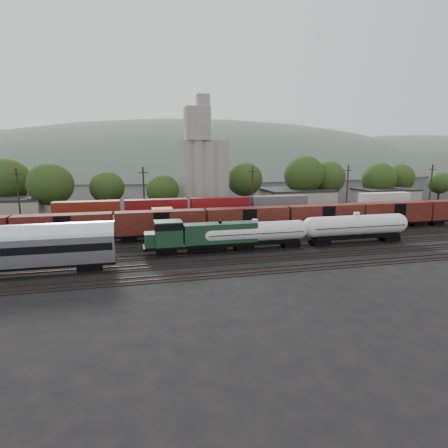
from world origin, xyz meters
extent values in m
plane|color=black|center=(0.00, 0.00, 0.00)|extent=(600.00, 600.00, 0.00)
cube|color=black|center=(0.00, -15.00, 0.04)|extent=(180.00, 3.20, 0.08)
cube|color=#382319|center=(0.00, -15.72, 0.12)|extent=(180.00, 0.08, 0.16)
cube|color=#382319|center=(0.00, -14.28, 0.12)|extent=(180.00, 0.08, 0.16)
cube|color=black|center=(0.00, -10.00, 0.04)|extent=(180.00, 3.20, 0.08)
cube|color=#382319|center=(0.00, -10.72, 0.12)|extent=(180.00, 0.08, 0.16)
cube|color=#382319|center=(0.00, -9.28, 0.12)|extent=(180.00, 0.08, 0.16)
cube|color=black|center=(0.00, -5.00, 0.04)|extent=(180.00, 3.20, 0.08)
cube|color=#382319|center=(0.00, -5.72, 0.12)|extent=(180.00, 0.08, 0.16)
cube|color=#382319|center=(0.00, -4.28, 0.12)|extent=(180.00, 0.08, 0.16)
cube|color=black|center=(0.00, 0.00, 0.04)|extent=(180.00, 3.20, 0.08)
cube|color=#382319|center=(0.00, -0.72, 0.12)|extent=(180.00, 0.08, 0.16)
cube|color=#382319|center=(0.00, 0.72, 0.12)|extent=(180.00, 0.08, 0.16)
cube|color=black|center=(0.00, 5.00, 0.04)|extent=(180.00, 3.20, 0.08)
cube|color=#382319|center=(0.00, 4.28, 0.12)|extent=(180.00, 0.08, 0.16)
cube|color=#382319|center=(0.00, 5.72, 0.12)|extent=(180.00, 0.08, 0.16)
cube|color=black|center=(0.00, 10.00, 0.04)|extent=(180.00, 3.20, 0.08)
cube|color=#382319|center=(0.00, 9.28, 0.12)|extent=(180.00, 0.08, 0.16)
cube|color=#382319|center=(0.00, 10.72, 0.12)|extent=(180.00, 0.08, 0.16)
cube|color=black|center=(0.00, 15.00, 0.04)|extent=(180.00, 3.20, 0.08)
cube|color=#382319|center=(0.00, 14.28, 0.12)|extent=(180.00, 0.08, 0.16)
cube|color=#382319|center=(0.00, 15.72, 0.12)|extent=(180.00, 0.08, 0.16)
cube|color=black|center=(-4.11, -5.00, 1.39)|extent=(18.36, 3.13, 0.43)
cube|color=black|center=(-4.11, -5.00, 0.90)|extent=(5.40, 2.38, 0.86)
cube|color=#163521|center=(-1.91, -5.00, 3.06)|extent=(11.01, 2.59, 2.92)
cube|color=#163521|center=(-9.62, -5.00, 3.39)|extent=(3.89, 3.13, 3.56)
cube|color=black|center=(-9.62, -5.00, 4.52)|extent=(4.00, 3.24, 0.97)
cube|color=#163521|center=(-12.19, -5.00, 2.58)|extent=(1.73, 2.59, 1.94)
cylinder|color=black|center=(-1.91, -5.00, 4.68)|extent=(0.54, 0.54, 0.54)
cube|color=black|center=(-9.99, -5.00, 0.69)|extent=(2.81, 2.16, 0.76)
cube|color=black|center=(1.76, -5.00, 0.69)|extent=(2.81, 2.16, 0.76)
cylinder|color=silver|center=(3.53, -5.00, 2.93)|extent=(14.50, 2.99, 2.99)
sphere|color=silver|center=(-3.72, -5.00, 2.93)|extent=(2.99, 2.99, 2.99)
sphere|color=silver|center=(10.78, -5.00, 2.93)|extent=(2.99, 2.99, 2.99)
cylinder|color=silver|center=(3.53, -5.00, 4.63)|extent=(0.93, 0.93, 0.51)
cube|color=black|center=(3.53, -5.00, 2.93)|extent=(14.83, 3.13, 0.08)
cube|color=black|center=(3.53, -5.00, 1.28)|extent=(14.01, 2.27, 0.51)
cube|color=black|center=(-2.40, -5.00, 0.66)|extent=(2.68, 2.06, 0.72)
cube|color=black|center=(9.47, -5.00, 0.66)|extent=(2.68, 2.06, 0.72)
cylinder|color=silver|center=(21.00, -5.00, 3.16)|extent=(15.74, 3.24, 3.24)
sphere|color=silver|center=(13.13, -5.00, 3.16)|extent=(3.24, 3.24, 3.24)
sphere|color=silver|center=(28.87, -5.00, 3.16)|extent=(3.24, 3.24, 3.24)
cylinder|color=silver|center=(21.00, -5.00, 5.01)|extent=(1.01, 1.01, 0.56)
cube|color=black|center=(21.00, -5.00, 3.16)|extent=(16.09, 3.40, 0.09)
cube|color=black|center=(21.00, -5.00, 1.37)|extent=(15.20, 2.46, 0.56)
cube|color=black|center=(14.56, -5.00, 0.70)|extent=(2.91, 2.24, 0.78)
cube|color=black|center=(27.44, -5.00, 0.70)|extent=(2.91, 2.24, 0.78)
cube|color=black|center=(-30.26, -10.00, 1.32)|extent=(26.83, 2.91, 0.45)
cube|color=black|center=(-20.07, -10.00, 0.70)|extent=(2.91, 2.24, 0.78)
cube|color=black|center=(-3.69, 10.00, 1.33)|extent=(18.48, 2.98, 0.41)
cube|color=black|center=(-3.69, 10.00, 0.87)|extent=(5.13, 2.26, 0.82)
cube|color=#CD5E12|center=(-1.47, 10.00, 2.92)|extent=(11.09, 2.46, 2.77)
cube|color=#CD5E12|center=(-9.24, 10.00, 3.23)|extent=(3.70, 2.98, 3.39)
cube|color=black|center=(-9.24, 10.00, 4.31)|extent=(3.80, 3.08, 0.92)
cube|color=#CD5E12|center=(-11.82, 10.00, 2.46)|extent=(1.64, 2.46, 1.85)
cylinder|color=black|center=(-1.47, 10.00, 4.46)|extent=(0.51, 0.51, 0.51)
cube|color=black|center=(-9.61, 10.00, 0.66)|extent=(2.67, 2.05, 0.72)
cube|color=black|center=(2.22, 10.00, 0.66)|extent=(2.67, 2.05, 0.72)
cube|color=black|center=(-25.31, 5.00, 1.20)|extent=(15.00, 2.60, 0.40)
cube|color=#4B1812|center=(-25.31, 5.00, 3.30)|extent=(15.00, 2.90, 3.80)
cube|color=black|center=(-9.91, 5.00, 1.20)|extent=(15.00, 2.60, 0.40)
cube|color=#4B1812|center=(-9.91, 5.00, 3.30)|extent=(15.00, 2.90, 3.80)
cube|color=black|center=(5.49, 5.00, 1.20)|extent=(15.00, 2.60, 0.40)
cube|color=#4B1812|center=(5.49, 5.00, 3.30)|extent=(15.00, 2.90, 3.80)
cube|color=black|center=(20.89, 5.00, 1.20)|extent=(15.00, 2.60, 0.40)
cube|color=#4B1812|center=(20.89, 5.00, 3.30)|extent=(15.00, 2.90, 3.80)
cube|color=black|center=(36.29, 5.00, 1.20)|extent=(15.00, 2.60, 0.40)
cube|color=#4B1812|center=(36.29, 5.00, 3.30)|extent=(15.00, 2.90, 3.80)
cube|color=black|center=(0.00, 15.00, 0.50)|extent=(160.00, 2.60, 0.60)
cube|color=slate|center=(-35.57, 15.00, 2.10)|extent=(12.00, 2.40, 2.60)
cube|color=silver|center=(-22.77, 15.00, 2.10)|extent=(12.00, 2.40, 2.60)
cube|color=maroon|center=(-22.77, 15.00, 4.70)|extent=(12.00, 2.40, 2.60)
cube|color=#154097|center=(-9.97, 15.00, 2.10)|extent=(12.00, 2.40, 2.60)
cube|color=maroon|center=(-9.97, 15.00, 4.70)|extent=(12.00, 2.40, 2.60)
cube|color=maroon|center=(2.83, 15.00, 2.10)|extent=(12.00, 2.40, 2.60)
cube|color=maroon|center=(2.83, 15.00, 4.70)|extent=(12.00, 2.40, 2.60)
cube|color=#42160F|center=(15.63, 15.00, 2.10)|extent=(12.00, 2.40, 2.60)
cube|color=#545659|center=(15.63, 15.00, 4.70)|extent=(12.00, 2.40, 2.60)
cube|color=maroon|center=(28.43, 15.00, 2.10)|extent=(12.00, 2.40, 2.60)
cube|color=silver|center=(41.23, 15.00, 2.10)|extent=(12.00, 2.40, 2.60)
cube|color=silver|center=(41.23, 15.00, 4.70)|extent=(12.00, 2.40, 2.60)
cube|color=maroon|center=(54.03, 15.00, 2.10)|extent=(12.00, 2.40, 2.60)
cylinder|color=gray|center=(-1.00, 36.00, 9.00)|extent=(4.40, 4.40, 18.00)
cylinder|color=gray|center=(2.00, 36.00, 9.00)|extent=(4.40, 4.40, 18.00)
cylinder|color=gray|center=(5.00, 36.00, 9.00)|extent=(4.40, 4.40, 18.00)
cylinder|color=gray|center=(8.00, 36.00, 9.00)|extent=(4.40, 4.40, 18.00)
cube|color=gray|center=(2.00, 36.00, 22.00)|extent=(6.00, 5.00, 8.00)
cube|color=gray|center=(3.50, 36.00, 27.00)|extent=(3.00, 3.00, 4.00)
cube|color=#9E937F|center=(30.00, 38.00, 2.30)|extent=(18.00, 14.00, 4.60)
cube|color=#232326|center=(30.00, 38.00, 4.85)|extent=(18.36, 14.28, 0.50)
cube|color=#9E937F|center=(55.00, 33.00, 2.30)|extent=(16.00, 10.00, 4.60)
cube|color=#232326|center=(55.00, 33.00, 4.85)|extent=(16.32, 10.20, 0.50)
cylinder|color=black|center=(-42.95, 40.26, 1.99)|extent=(0.70, 0.70, 3.97)
ellipsoid|color=#2A4218|center=(-42.95, 40.26, 8.65)|extent=(10.78, 10.78, 10.21)
cylinder|color=black|center=(-31.93, 31.88, 1.85)|extent=(0.70, 0.70, 3.69)
ellipsoid|color=#2A4218|center=(-31.93, 31.88, 8.05)|extent=(10.03, 10.03, 9.50)
cylinder|color=black|center=(-20.22, 36.60, 1.53)|extent=(0.70, 0.70, 3.06)
ellipsoid|color=#2A4218|center=(-20.22, 36.60, 6.66)|extent=(8.30, 8.30, 7.87)
cylinder|color=black|center=(-7.30, 31.25, 1.43)|extent=(0.70, 0.70, 2.85)
ellipsoid|color=#2A4218|center=(-7.30, 31.25, 6.21)|extent=(7.74, 7.74, 7.33)
cylinder|color=black|center=(3.72, 40.70, 1.38)|extent=(0.70, 0.70, 2.75)
ellipsoid|color=#2A4218|center=(3.72, 40.70, 6.00)|extent=(7.47, 7.47, 7.08)
cylinder|color=black|center=(15.67, 40.05, 1.80)|extent=(0.70, 0.70, 3.60)
ellipsoid|color=#2A4218|center=(15.67, 40.05, 7.84)|extent=(9.77, 9.77, 9.26)
cylinder|color=black|center=(32.35, 38.16, 2.06)|extent=(0.70, 0.70, 4.12)
ellipsoid|color=#2A4218|center=(32.35, 38.16, 8.98)|extent=(11.18, 11.18, 10.59)
cylinder|color=black|center=(39.95, 38.63, 1.83)|extent=(0.70, 0.70, 3.67)
ellipsoid|color=#2A4218|center=(39.95, 38.63, 7.99)|extent=(9.96, 9.96, 9.44)
cylinder|color=black|center=(54.54, 35.65, 1.77)|extent=(0.70, 0.70, 3.55)
ellipsoid|color=#2A4218|center=(54.54, 35.65, 7.72)|extent=(9.62, 9.62, 9.12)
cylinder|color=black|center=(65.28, 40.58, 1.69)|extent=(0.70, 0.70, 3.38)
ellipsoid|color=#2A4218|center=(65.28, 40.58, 7.35)|extent=(9.16, 9.16, 8.68)
cylinder|color=black|center=(79.98, 40.03, 1.31)|extent=(0.70, 0.70, 2.62)
ellipsoid|color=#2A4218|center=(79.98, 40.03, 5.70)|extent=(7.10, 7.10, 6.72)
cylinder|color=black|center=(-36.00, 22.00, 6.00)|extent=(0.36, 0.36, 12.00)
cube|color=black|center=(-36.00, 22.00, 10.80)|extent=(2.20, 0.18, 0.18)
cylinder|color=black|center=(-12.00, 22.00, 6.00)|extent=(0.36, 0.36, 12.00)
cube|color=black|center=(-12.00, 22.00, 10.80)|extent=(2.20, 0.18, 0.18)
cylinder|color=black|center=(12.00, 22.00, 6.00)|extent=(0.36, 0.36, 12.00)
cube|color=black|center=(12.00, 22.00, 10.80)|extent=(2.20, 0.18, 0.18)
cylinder|color=black|center=(36.00, 22.00, 6.00)|extent=(0.36, 0.36, 12.00)
cube|color=black|center=(36.00, 22.00, 10.80)|extent=(2.20, 0.18, 0.18)
cylinder|color=black|center=(60.00, 22.00, 6.00)|extent=(0.36, 0.36, 12.00)
cube|color=black|center=(60.00, 22.00, 10.80)|extent=(2.20, 0.18, 0.18)
ellipsoid|color=#59665B|center=(40.00, 260.00, -22.75)|extent=(520.00, 286.00, 130.00)
ellipsoid|color=#59665B|center=(260.00, 260.00, -17.50)|extent=(400.00, 220.00, 100.00)
camera|label=1|loc=(-14.55, -58.24, 14.67)|focal=30.00mm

